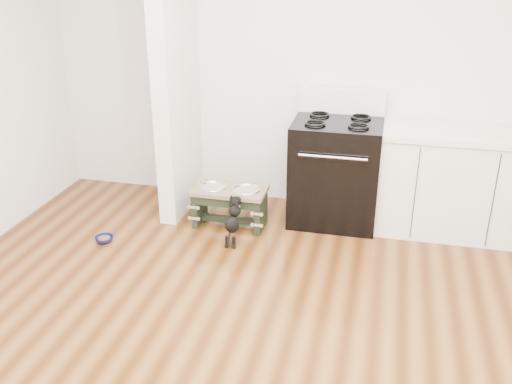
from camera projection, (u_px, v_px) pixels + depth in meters
name	position (u px, v px, depth m)	size (l,w,h in m)	color
ground	(249.00, 371.00, 3.34)	(5.00, 5.00, 0.00)	#42210B
room_shell	(248.00, 101.00, 2.70)	(5.00, 5.00, 5.00)	silver
partition_wall	(176.00, 64.00, 4.93)	(0.15, 0.80, 2.70)	silver
oven_range	(336.00, 170.00, 5.03)	(0.76, 0.69, 1.14)	black
cabinet_run	(451.00, 181.00, 4.84)	(1.24, 0.64, 0.91)	silver
dog_feeder	(229.00, 199.00, 4.99)	(0.64, 0.34, 0.37)	black
puppy	(233.00, 219.00, 4.72)	(0.11, 0.33, 0.39)	black
floor_bowl	(104.00, 239.00, 4.80)	(0.19, 0.19, 0.05)	#0C1459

